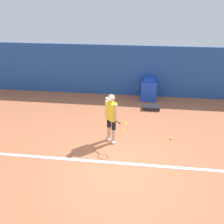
{
  "coord_description": "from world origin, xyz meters",
  "views": [
    {
      "loc": [
        0.42,
        -4.68,
        4.24
      ],
      "look_at": [
        -0.28,
        1.36,
        0.97
      ],
      "focal_mm": 35.0,
      "sensor_mm": 36.0,
      "label": 1
    }
  ],
  "objects_px": {
    "covered_chair": "(148,89)",
    "equipment_bag": "(151,108)",
    "tennis_player": "(112,116)",
    "tennis_ball": "(171,138)"
  },
  "relations": [
    {
      "from": "covered_chair",
      "to": "equipment_bag",
      "type": "bearing_deg",
      "value": -83.52
    },
    {
      "from": "tennis_player",
      "to": "equipment_bag",
      "type": "distance_m",
      "value": 2.9
    },
    {
      "from": "tennis_ball",
      "to": "equipment_bag",
      "type": "relative_size",
      "value": 0.1
    },
    {
      "from": "tennis_ball",
      "to": "covered_chair",
      "type": "height_order",
      "value": "covered_chair"
    },
    {
      "from": "tennis_ball",
      "to": "equipment_bag",
      "type": "distance_m",
      "value": 2.16
    },
    {
      "from": "tennis_player",
      "to": "tennis_ball",
      "type": "height_order",
      "value": "tennis_player"
    },
    {
      "from": "covered_chair",
      "to": "equipment_bag",
      "type": "relative_size",
      "value": 1.48
    },
    {
      "from": "tennis_ball",
      "to": "tennis_player",
      "type": "bearing_deg",
      "value": -170.61
    },
    {
      "from": "tennis_ball",
      "to": "covered_chair",
      "type": "relative_size",
      "value": 0.07
    },
    {
      "from": "tennis_player",
      "to": "tennis_ball",
      "type": "relative_size",
      "value": 24.36
    }
  ]
}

